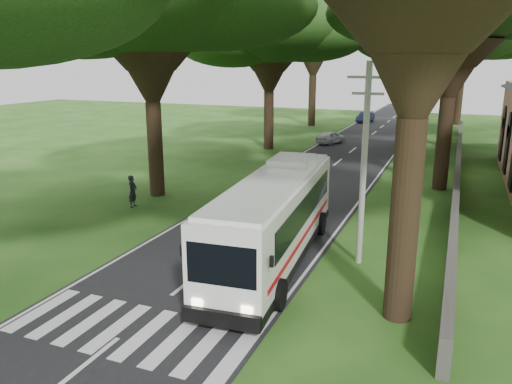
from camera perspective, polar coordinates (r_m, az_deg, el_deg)
ground at (r=17.73m, az=-10.51°, el=-12.31°), size 140.00×140.00×0.00m
road at (r=39.97m, az=9.00°, el=3.11°), size 8.00×120.00×0.04m
crosswalk at (r=16.30m, az=-14.39°, el=-15.13°), size 8.00×3.00×0.01m
property_wall at (r=37.90m, az=22.04°, el=2.47°), size 0.35×50.00×1.20m
pole_near at (r=19.82m, az=12.24°, el=3.35°), size 1.60×0.24×8.00m
pole_mid at (r=39.49m, az=17.46°, el=8.60°), size 1.60×0.24×8.00m
pole_far at (r=59.38m, az=19.23°, el=10.34°), size 1.60×0.24×8.00m
tree_l_midb at (r=46.19m, az=1.53°, el=17.86°), size 13.93×13.93×13.52m
tree_l_far at (r=63.72m, az=6.69°, el=18.83°), size 12.92×12.92×15.50m
tree_r_midb at (r=51.27m, az=21.67°, el=17.22°), size 16.00×16.00×14.49m
tree_r_far at (r=69.29m, az=22.91°, el=17.11°), size 15.66×15.66×15.51m
coach_bus at (r=20.16m, az=2.18°, el=-2.85°), size 3.55×12.08×3.51m
distant_car_a at (r=49.98m, az=8.53°, el=6.21°), size 2.60×3.94×1.25m
distant_car_b at (r=68.44m, az=12.40°, el=8.36°), size 1.92×4.17×1.32m
distant_car_c at (r=74.33m, az=17.74°, el=8.46°), size 2.56×4.52×1.23m
pedestrian at (r=28.76m, az=-13.92°, el=0.09°), size 0.54×0.73×1.81m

